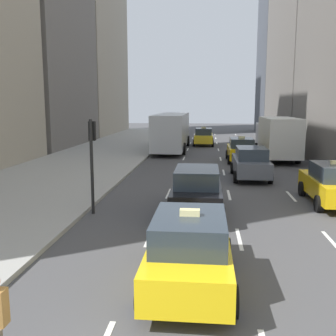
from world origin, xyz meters
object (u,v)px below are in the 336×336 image
Objects in this scene: sedan_silver_behind at (197,191)px; traffic_light_pole at (92,151)px; taxi_lead at (204,137)px; box_truck at (277,136)px; sedan_black_near at (251,163)px; city_bus at (172,130)px; taxi_second at (190,249)px; taxi_third at (241,150)px; taxi_fourth at (333,184)px.

sedan_silver_behind is 1.27× the size of traffic_light_pole.
box_truck reaches higher than taxi_lead.
taxi_lead is 1.22× the size of traffic_light_pole.
sedan_black_near is 14.37m from city_bus.
taxi_lead is 17.84m from sedan_black_near.
city_bus is at bearing 86.89° from traffic_light_pole.
sedan_black_near is 0.55× the size of box_truck.
taxi_lead is 0.52× the size of box_truck.
taxi_lead is 31.11m from taxi_second.
taxi_lead is at bearing 57.54° from city_bus.
city_bus is at bearing 149.30° from box_truck.
taxi_third and taxi_fourth have the same top height.
sedan_silver_behind is 0.55× the size of box_truck.
taxi_fourth reaches higher than sedan_black_near.
box_truck is at bearing 75.52° from taxi_second.
box_truck is at bearing -30.70° from city_bus.
taxi_second is 5.98m from sedan_silver_behind.
taxi_lead is 10.99m from box_truck.
traffic_light_pole is at bearing -166.59° from taxi_fourth.
sedan_black_near is at bearing -66.97° from city_bus.
taxi_lead is 1.00× the size of taxi_second.
taxi_third is 14.21m from sedan_silver_behind.
taxi_third is at bearing 64.52° from traffic_light_pole.
city_bus is at bearing 113.03° from sedan_black_near.
city_bus is 20.98m from traffic_light_pole.
taxi_lead is at bearing 103.64° from taxi_fourth.
taxi_second is at bearing -55.50° from traffic_light_pole.
sedan_silver_behind is at bearing -101.37° from taxi_third.
city_bus is 9.78m from box_truck.
taxi_lead is 25.71m from traffic_light_pole.
traffic_light_pole reaches higher than taxi_third.
sedan_black_near is (0.00, -6.43, 0.02)m from taxi_third.
taxi_fourth is (5.60, -23.08, 0.00)m from taxi_lead.
taxi_second reaches higher than sedan_black_near.
city_bus is (-2.81, 20.70, 0.87)m from sedan_silver_behind.
taxi_third is at bearing -50.35° from city_bus.
sedan_black_near is 0.40× the size of city_bus.
sedan_silver_behind is at bearing -159.97° from taxi_fourth.
sedan_silver_behind is at bearing 3.41° from traffic_light_pole.
sedan_black_near is at bearing -108.84° from box_truck.
taxi_second is 0.52× the size of box_truck.
traffic_light_pole is at bearing -131.11° from sedan_black_near.
taxi_second is 26.85m from city_bus.
box_truck reaches higher than taxi_third.
city_bus reaches higher than box_truck.
taxi_second is 22.42m from box_truck.
taxi_fourth is 0.52× the size of box_truck.
taxi_lead is at bearing 90.00° from taxi_second.
traffic_light_pole is (-3.95, 5.75, 1.53)m from taxi_second.
sedan_silver_behind is 20.91m from city_bus.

